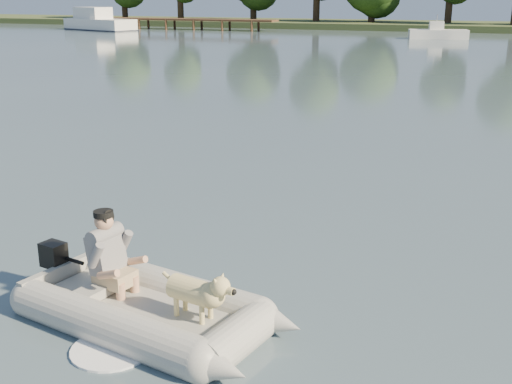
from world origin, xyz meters
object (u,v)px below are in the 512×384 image
at_px(dock, 188,24).
at_px(dog, 193,295).
at_px(dinghy, 147,278).
at_px(motorboat, 439,27).
at_px(cabin_cruiser, 100,19).
at_px(man, 107,250).

height_order(dock, dog, dock).
height_order(dinghy, motorboat, motorboat).
bearing_deg(cabin_cruiser, dock, 46.67).
distance_m(dog, motorboat, 47.78).
xyz_separation_m(dinghy, man, (-0.60, 0.17, 0.17)).
distance_m(dinghy, cabin_cruiser, 58.91).
xyz_separation_m(dock, man, (25.46, -52.36, 0.17)).
bearing_deg(man, cabin_cruiser, 135.67).
height_order(dinghy, dog, dinghy).
height_order(dock, man, man).
distance_m(dock, cabin_cruiser, 8.49).
bearing_deg(dinghy, dock, 127.80).
xyz_separation_m(dog, motorboat, (-2.43, 47.71, 0.43)).
xyz_separation_m(man, dog, (1.18, -0.24, -0.23)).
relative_size(dock, motorboat, 3.89).
relative_size(dock, man, 18.69).
bearing_deg(man, dock, 127.35).
relative_size(dock, dog, 21.60).
distance_m(dock, man, 58.22).
xyz_separation_m(man, cabin_cruiser, (-32.90, 48.29, 0.37)).
xyz_separation_m(dock, dinghy, (26.07, -52.52, 0.00)).
height_order(dock, motorboat, motorboat).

